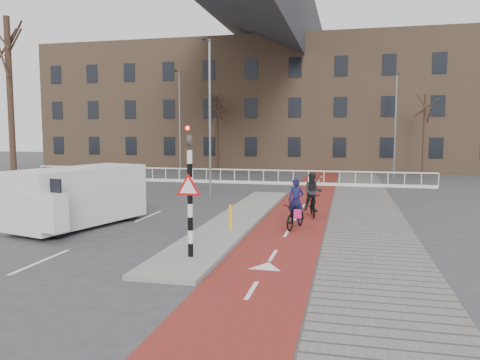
# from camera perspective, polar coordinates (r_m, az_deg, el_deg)

# --- Properties ---
(ground) EXTENTS (120.00, 120.00, 0.00)m
(ground) POSITION_cam_1_polar(r_m,az_deg,el_deg) (14.63, -1.20, -7.88)
(ground) COLOR #38383A
(ground) RESTS_ON ground
(bike_lane) EXTENTS (2.50, 60.00, 0.01)m
(bike_lane) POSITION_cam_1_polar(r_m,az_deg,el_deg) (24.11, 8.14, -2.49)
(bike_lane) COLOR maroon
(bike_lane) RESTS_ON ground
(sidewalk) EXTENTS (3.00, 60.00, 0.01)m
(sidewalk) POSITION_cam_1_polar(r_m,az_deg,el_deg) (24.04, 14.81, -2.65)
(sidewalk) COLOR slate
(sidewalk) RESTS_ON ground
(curb_island) EXTENTS (1.80, 16.00, 0.12)m
(curb_island) POSITION_cam_1_polar(r_m,az_deg,el_deg) (18.58, -0.26, -4.74)
(curb_island) COLOR gray
(curb_island) RESTS_ON ground
(traffic_signal) EXTENTS (0.80, 0.80, 3.68)m
(traffic_signal) POSITION_cam_1_polar(r_m,az_deg,el_deg) (12.53, -6.16, -0.97)
(traffic_signal) COLOR black
(traffic_signal) RESTS_ON curb_island
(bollard) EXTENTS (0.12, 0.12, 0.86)m
(bollard) POSITION_cam_1_polar(r_m,az_deg,el_deg) (16.19, -1.16, -4.55)
(bollard) COLOR yellow
(bollard) RESTS_ON curb_island
(cyclist_near) EXTENTS (0.96, 1.81, 1.81)m
(cyclist_near) POSITION_cam_1_polar(r_m,az_deg,el_deg) (16.99, 6.82, -3.88)
(cyclist_near) COLOR black
(cyclist_near) RESTS_ON bike_lane
(cyclist_far) EXTENTS (0.86, 1.74, 1.82)m
(cyclist_far) POSITION_cam_1_polar(r_m,az_deg,el_deg) (19.38, 8.85, -2.25)
(cyclist_far) COLOR black
(cyclist_far) RESTS_ON bike_lane
(van) EXTENTS (3.28, 5.43, 2.18)m
(van) POSITION_cam_1_polar(r_m,az_deg,el_deg) (18.19, -18.98, -1.81)
(van) COLOR silver
(van) RESTS_ON ground
(railing) EXTENTS (28.00, 0.10, 0.99)m
(railing) POSITION_cam_1_polar(r_m,az_deg,el_deg) (32.08, -2.41, 0.17)
(railing) COLOR silver
(railing) RESTS_ON ground
(townhouse_row) EXTENTS (46.00, 10.00, 15.90)m
(townhouse_row) POSITION_cam_1_polar(r_m,az_deg,el_deg) (46.44, 5.01, 11.18)
(townhouse_row) COLOR #7F6047
(townhouse_row) RESTS_ON ground
(tree_left) EXTENTS (0.30, 0.30, 9.07)m
(tree_left) POSITION_cam_1_polar(r_m,az_deg,el_deg) (25.89, -26.15, 7.60)
(tree_left) COLOR black
(tree_left) RESTS_ON ground
(tree_mid) EXTENTS (0.24, 0.24, 6.57)m
(tree_mid) POSITION_cam_1_polar(r_m,az_deg,el_deg) (41.04, -2.87, 5.56)
(tree_mid) COLOR black
(tree_mid) RESTS_ON ground
(tree_right) EXTENTS (0.21, 0.21, 6.32)m
(tree_right) POSITION_cam_1_polar(r_m,az_deg,el_deg) (38.49, 21.52, 4.97)
(tree_right) COLOR black
(tree_right) RESTS_ON ground
(streetlight_near) EXTENTS (0.12, 0.12, 8.27)m
(streetlight_near) POSITION_cam_1_polar(r_m,az_deg,el_deg) (24.90, -3.69, 7.35)
(streetlight_near) COLOR slate
(streetlight_near) RESTS_ON ground
(streetlight_left) EXTENTS (0.12, 0.12, 8.28)m
(streetlight_left) POSITION_cam_1_polar(r_m,az_deg,el_deg) (37.27, -7.35, 6.82)
(streetlight_left) COLOR slate
(streetlight_left) RESTS_ON ground
(streetlight_right) EXTENTS (0.12, 0.12, 7.87)m
(streetlight_right) POSITION_cam_1_polar(r_m,az_deg,el_deg) (37.29, 18.40, 6.25)
(streetlight_right) COLOR slate
(streetlight_right) RESTS_ON ground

